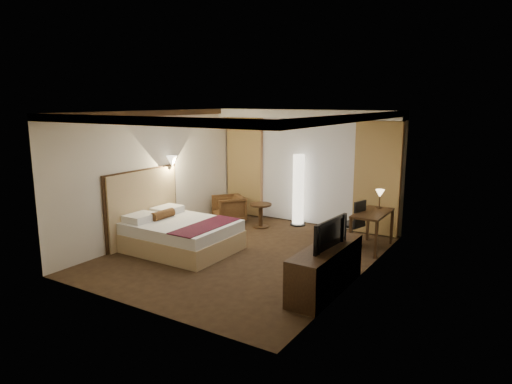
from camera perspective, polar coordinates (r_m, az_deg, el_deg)
The scene contains 21 objects.
floor at distance 8.84m, azimuth -1.38°, elevation -7.76°, with size 4.50×5.50×0.01m, color black.
ceiling at distance 8.36m, azimuth -1.47°, elevation 10.01°, with size 4.50×5.50×0.01m, color white.
back_wall at distance 10.87m, azimuth 6.57°, elevation 3.11°, with size 4.50×0.02×2.70m, color beige.
left_wall at distance 9.90m, azimuth -12.39°, elevation 2.10°, with size 0.02×5.50×2.70m, color beige.
right_wall at distance 7.52m, azimuth 13.05°, elevation -0.80°, with size 0.02×5.50×2.70m, color beige.
crown_molding at distance 8.36m, azimuth -1.47°, elevation 9.60°, with size 4.50×5.50×0.12m, color black, non-canonical shape.
soffit at distance 10.54m, azimuth 6.13°, elevation 9.68°, with size 4.50×0.50×0.20m, color white.
curtain_sheer at distance 10.81m, azimuth 6.38°, elevation 2.53°, with size 2.48×0.04×2.45m, color silver.
curtain_left_drape at distance 11.59m, azimuth -1.36°, elevation 3.19°, with size 1.00×0.14×2.45m, color tan.
curtain_right_drape at distance 10.15m, azimuth 14.91°, elevation 1.64°, with size 1.00×0.14×2.45m, color tan.
wall_sconce at distance 9.99m, azimuth -10.47°, elevation 3.83°, with size 0.24×0.24×0.24m, color white, non-canonical shape.
bed at distance 9.10m, azimuth -9.26°, elevation -5.41°, with size 2.01×1.57×0.59m, color white, non-canonical shape.
headboard at distance 9.66m, azimuth -13.89°, elevation -1.81°, with size 0.12×1.87×1.50m, color tan, non-canonical shape.
armchair at distance 11.07m, azimuth -3.42°, elevation -1.95°, with size 0.68×0.64×0.70m, color #432514.
side_table at distance 10.58m, azimuth 0.59°, elevation -2.96°, with size 0.51×0.51×0.56m, color black, non-canonical shape.
floor_lamp at distance 10.69m, azimuth 5.31°, elevation 0.25°, with size 0.36×0.36×1.69m, color white, non-canonical shape.
desk at distance 9.33m, azimuth 14.27°, elevation -4.68°, with size 0.55×1.14×0.75m, color black, non-canonical shape.
desk_lamp at distance 9.59m, azimuth 15.19°, elevation -0.94°, with size 0.18×0.18×0.34m, color #FFD899, non-canonical shape.
office_chair at distance 9.37m, azimuth 11.88°, elevation -3.80°, with size 0.47×0.47×0.97m, color black, non-canonical shape.
dresser at distance 7.18m, azimuth 8.71°, elevation -9.50°, with size 0.50×1.83×0.71m, color black, non-canonical shape.
television at distance 6.99m, azimuth 8.63°, elevation -4.60°, with size 0.97×0.56×0.13m, color black.
Camera 1 is at (4.59, -6.98, 2.90)m, focal length 32.00 mm.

